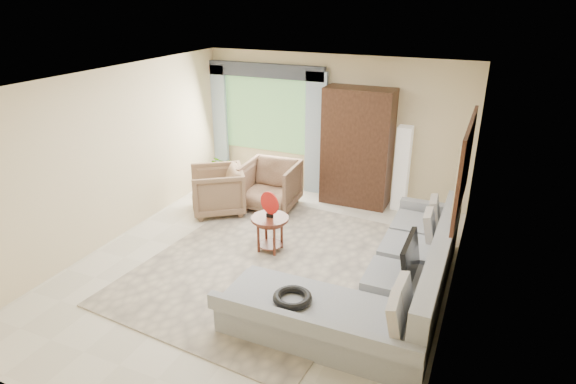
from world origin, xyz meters
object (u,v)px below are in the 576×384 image
at_px(sectional_sofa, 385,284).
at_px(floor_lamp, 402,169).
at_px(coffee_table, 270,233).
at_px(armoire, 357,148).
at_px(tv_screen, 411,258).
at_px(potted_plant, 224,170).
at_px(armchair_left, 217,190).
at_px(armchair_right, 271,185).

xyz_separation_m(sectional_sofa, floor_lamp, (-0.43, 2.96, 0.47)).
xyz_separation_m(coffee_table, armoire, (0.63, 2.27, 0.76)).
bearing_deg(tv_screen, potted_plant, 146.50).
relative_size(sectional_sofa, armoire, 1.65).
height_order(tv_screen, floor_lamp, floor_lamp).
xyz_separation_m(coffee_table, floor_lamp, (1.43, 2.33, 0.46)).
relative_size(armchair_left, potted_plant, 1.51).
distance_m(tv_screen, armchair_right, 3.51).
height_order(sectional_sofa, floor_lamp, floor_lamp).
relative_size(armchair_left, armchair_right, 0.95).
xyz_separation_m(sectional_sofa, potted_plant, (-3.90, 2.74, 0.01)).
distance_m(armchair_left, floor_lamp, 3.23).
bearing_deg(armoire, tv_screen, -62.77).
distance_m(sectional_sofa, coffee_table, 1.97).
height_order(armchair_left, armoire, armoire).
bearing_deg(armchair_right, tv_screen, -39.78).
bearing_deg(coffee_table, armchair_right, 115.25).
distance_m(sectional_sofa, tv_screen, 0.51).
xyz_separation_m(tv_screen, floor_lamp, (-0.70, 2.97, 0.03)).
height_order(sectional_sofa, tv_screen, tv_screen).
relative_size(sectional_sofa, tv_screen, 4.68).
bearing_deg(floor_lamp, armchair_left, -153.53).
relative_size(sectional_sofa, armchair_left, 3.88).
bearing_deg(coffee_table, armoire, 74.41).
height_order(potted_plant, armoire, armoire).
relative_size(armchair_left, armoire, 0.42).
xyz_separation_m(armchair_left, floor_lamp, (2.88, 1.43, 0.34)).
bearing_deg(armchair_right, coffee_table, -68.01).
xyz_separation_m(tv_screen, armchair_right, (-2.81, 2.08, -0.29)).
bearing_deg(armchair_right, sectional_sofa, -42.31).
bearing_deg(sectional_sofa, armchair_left, 155.28).
relative_size(potted_plant, floor_lamp, 0.39).
bearing_deg(potted_plant, coffee_table, -46.07).
distance_m(sectional_sofa, armchair_left, 3.65).
relative_size(coffee_table, armchair_right, 0.59).
bearing_deg(armoire, coffee_table, -105.59).
distance_m(tv_screen, coffee_table, 2.27).
relative_size(armoire, floor_lamp, 1.40).
relative_size(coffee_table, armoire, 0.26).
bearing_deg(coffee_table, potted_plant, 133.93).
xyz_separation_m(coffee_table, armchair_right, (-0.68, 1.44, 0.13)).
height_order(tv_screen, armchair_left, tv_screen).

